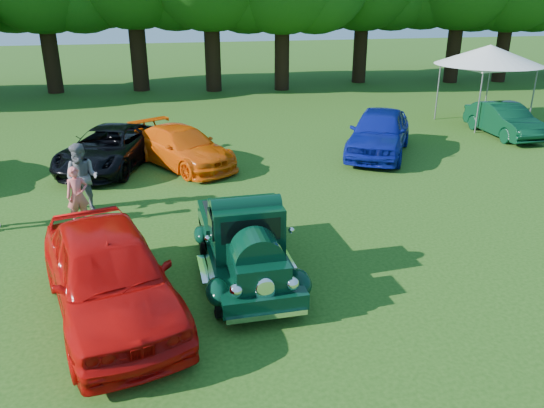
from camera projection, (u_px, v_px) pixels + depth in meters
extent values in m
plane|color=#1F4911|center=(233.00, 283.00, 10.78)|extent=(120.00, 120.00, 0.00)
cylinder|color=black|center=(219.00, 300.00, 9.58)|extent=(0.20, 0.66, 0.66)
cylinder|color=black|center=(298.00, 290.00, 9.89)|extent=(0.20, 0.66, 0.66)
cylinder|color=black|center=(204.00, 241.00, 11.87)|extent=(0.20, 0.66, 0.66)
cylinder|color=black|center=(268.00, 235.00, 12.18)|extent=(0.20, 0.66, 0.66)
cube|color=black|center=(246.00, 256.00, 10.89)|extent=(1.53, 3.99, 0.30)
cube|color=black|center=(257.00, 268.00, 9.68)|extent=(0.98, 1.29, 0.55)
cube|color=black|center=(246.00, 229.00, 10.55)|extent=(1.38, 1.02, 1.06)
cube|color=black|center=(251.00, 231.00, 10.04)|extent=(1.15, 0.05, 0.46)
cube|color=black|center=(236.00, 222.00, 11.90)|extent=(1.53, 1.82, 0.51)
cube|color=black|center=(236.00, 212.00, 11.81)|extent=(1.31, 1.60, 0.04)
ellipsoid|color=black|center=(218.00, 292.00, 9.51)|extent=(0.44, 0.76, 0.44)
ellipsoid|color=black|center=(299.00, 282.00, 9.83)|extent=(0.44, 0.76, 0.44)
ellipsoid|color=black|center=(201.00, 235.00, 11.80)|extent=(0.34, 0.64, 0.37)
ellipsoid|color=black|center=(270.00, 228.00, 12.13)|extent=(0.34, 0.64, 0.37)
ellipsoid|color=white|center=(265.00, 291.00, 9.11)|extent=(0.36, 0.11, 0.53)
sphere|color=white|center=(236.00, 290.00, 9.04)|extent=(0.25, 0.25, 0.25)
sphere|color=white|center=(292.00, 284.00, 9.25)|extent=(0.25, 0.25, 0.25)
cube|color=white|center=(267.00, 316.00, 9.14)|extent=(1.44, 0.10, 0.10)
cube|color=white|center=(230.00, 221.00, 12.86)|extent=(1.44, 0.10, 0.10)
imported|color=#BD0A08|center=(109.00, 273.00, 9.45)|extent=(3.09, 5.24, 1.67)
imported|color=black|center=(109.00, 148.00, 17.77)|extent=(3.87, 5.41, 1.37)
imported|color=#F35A08|center=(182.00, 147.00, 17.97)|extent=(3.86, 4.87, 1.32)
imported|color=navy|center=(379.00, 132.00, 19.24)|extent=(4.19, 5.20, 1.66)
imported|color=black|center=(504.00, 120.00, 21.85)|extent=(1.58, 4.11, 1.34)
imported|color=#E45E5D|center=(77.00, 196.00, 13.38)|extent=(0.62, 0.50, 1.49)
imported|color=slate|center=(82.00, 178.00, 14.10)|extent=(1.08, 0.95, 1.86)
cube|color=silver|center=(488.00, 66.00, 23.32)|extent=(3.48, 3.48, 0.13)
cone|color=silver|center=(489.00, 55.00, 23.14)|extent=(5.11, 5.11, 0.84)
cylinder|color=slate|center=(479.00, 103.00, 22.11)|extent=(0.06, 0.06, 2.52)
cylinder|color=slate|center=(438.00, 92.00, 24.60)|extent=(0.06, 0.06, 2.52)
cylinder|color=slate|center=(532.00, 99.00, 22.99)|extent=(0.06, 0.06, 2.52)
cylinder|color=slate|center=(487.00, 89.00, 25.48)|extent=(0.06, 0.06, 2.52)
cylinder|color=black|center=(51.00, 53.00, 31.07)|extent=(0.92, 0.92, 4.62)
cylinder|color=black|center=(138.00, 49.00, 31.79)|extent=(0.98, 0.98, 4.88)
cylinder|color=black|center=(213.00, 51.00, 31.67)|extent=(0.95, 0.95, 4.73)
cylinder|color=black|center=(282.00, 52.00, 32.13)|extent=(0.89, 0.89, 4.47)
cylinder|color=black|center=(360.00, 48.00, 34.95)|extent=(0.90, 0.90, 4.50)
cylinder|color=black|center=(454.00, 47.00, 34.92)|extent=(0.91, 0.91, 4.57)
cylinder|color=black|center=(503.00, 48.00, 35.28)|extent=(0.87, 0.87, 4.36)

